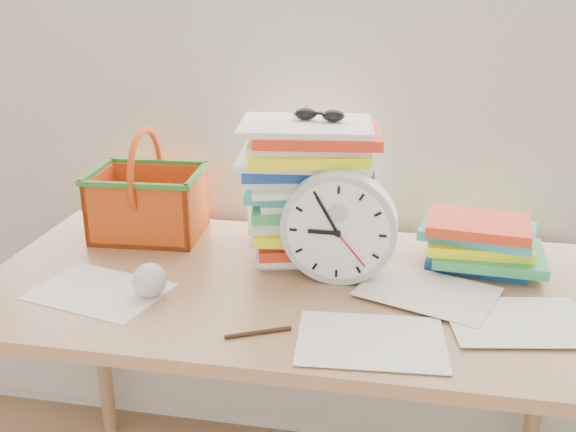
% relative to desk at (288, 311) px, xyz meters
% --- Properties ---
extents(curtain, '(2.40, 0.01, 2.50)m').
position_rel_desk_xyz_m(curtain, '(0.00, 0.38, 0.62)').
color(curtain, beige).
rests_on(curtain, room_shell).
extents(desk, '(1.40, 0.70, 0.75)m').
position_rel_desk_xyz_m(desk, '(0.00, 0.00, 0.00)').
color(desk, '#996E48').
rests_on(desk, ground).
extents(paper_stack, '(0.38, 0.33, 0.33)m').
position_rel_desk_xyz_m(paper_stack, '(0.03, 0.17, 0.24)').
color(paper_stack, white).
rests_on(paper_stack, desk).
extents(clock, '(0.26, 0.05, 0.26)m').
position_rel_desk_xyz_m(clock, '(0.11, 0.03, 0.20)').
color(clock, '#B1B8BE').
rests_on(clock, desk).
extents(sunglasses, '(0.15, 0.13, 0.03)m').
position_rel_desk_xyz_m(sunglasses, '(0.04, 0.19, 0.42)').
color(sunglasses, black).
rests_on(sunglasses, paper_stack).
extents(book_stack, '(0.30, 0.24, 0.12)m').
position_rel_desk_xyz_m(book_stack, '(0.44, 0.17, 0.14)').
color(book_stack, white).
rests_on(book_stack, desk).
extents(basket, '(0.30, 0.24, 0.28)m').
position_rel_desk_xyz_m(basket, '(-0.42, 0.21, 0.22)').
color(basket, '#E45616').
rests_on(basket, desk).
extents(crumpled_ball, '(0.08, 0.08, 0.08)m').
position_rel_desk_xyz_m(crumpled_ball, '(-0.28, -0.12, 0.11)').
color(crumpled_ball, silver).
rests_on(crumpled_ball, desk).
extents(pen, '(0.12, 0.07, 0.01)m').
position_rel_desk_xyz_m(pen, '(-0.02, -0.23, 0.08)').
color(pen, black).
rests_on(pen, desk).
extents(scattered_papers, '(1.26, 0.42, 0.02)m').
position_rel_desk_xyz_m(scattered_papers, '(0.00, 0.00, 0.08)').
color(scattered_papers, white).
rests_on(scattered_papers, desk).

